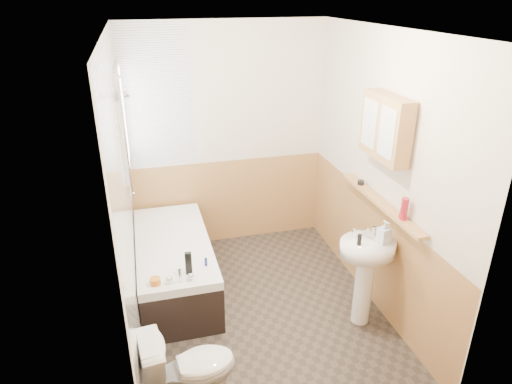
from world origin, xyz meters
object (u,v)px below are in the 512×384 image
(sink, at_px, (366,265))
(toilet, at_px, (190,370))
(bathtub, at_px, (174,264))
(medicine_cabinet, at_px, (386,127))
(pine_shelf, at_px, (380,203))

(sink, bearing_deg, toilet, -159.56)
(toilet, bearing_deg, bathtub, -7.11)
(sink, distance_m, medicine_cabinet, 1.18)
(bathtub, xyz_separation_m, toilet, (-0.03, -1.45, 0.04))
(pine_shelf, bearing_deg, medicine_cabinet, 150.47)
(medicine_cabinet, bearing_deg, bathtub, 158.15)
(sink, xyz_separation_m, pine_shelf, (0.20, 0.21, 0.47))
(toilet, distance_m, sink, 1.71)
(bathtub, relative_size, sink, 1.68)
(bathtub, bearing_deg, sink, -30.55)
(medicine_cabinet, bearing_deg, sink, -127.07)
(pine_shelf, height_order, medicine_cabinet, medicine_cabinet)
(toilet, bearing_deg, medicine_cabinet, -72.83)
(toilet, height_order, medicine_cabinet, medicine_cabinet)
(bathtub, xyz_separation_m, pine_shelf, (1.77, -0.71, 0.78))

